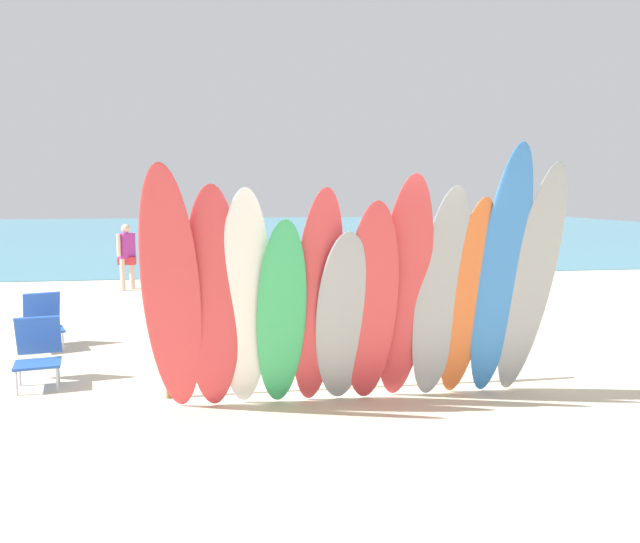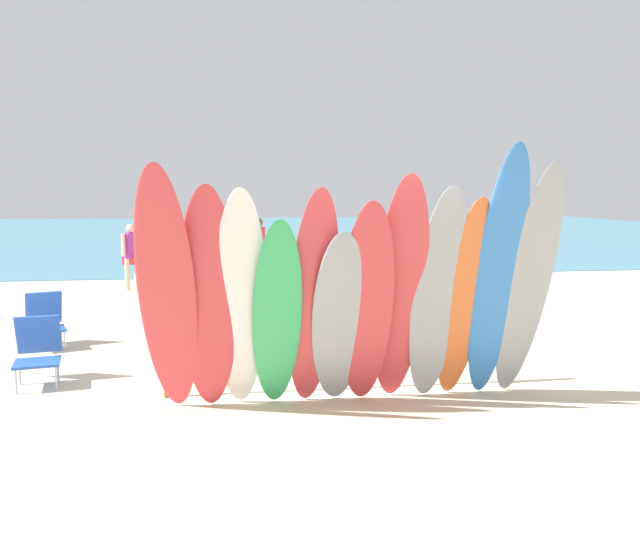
% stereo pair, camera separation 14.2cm
% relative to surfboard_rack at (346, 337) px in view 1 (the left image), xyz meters
% --- Properties ---
extents(ground, '(60.00, 60.00, 0.00)m').
position_rel_surfboard_rack_xyz_m(ground, '(0.00, 14.00, -0.62)').
color(ground, beige).
extents(ocean_water, '(60.00, 40.00, 0.02)m').
position_rel_surfboard_rack_xyz_m(ocean_water, '(0.00, 29.99, -0.61)').
color(ocean_water, teal).
rests_on(ocean_water, ground).
extents(surfboard_rack, '(4.10, 0.07, 0.76)m').
position_rel_surfboard_rack_xyz_m(surfboard_rack, '(0.00, 0.00, 0.00)').
color(surfboard_rack, brown).
rests_on(surfboard_rack, ground).
extents(surfboard_red_0, '(0.65, 1.07, 2.53)m').
position_rel_surfboard_rack_xyz_m(surfboard_red_0, '(-1.88, -0.75, 0.65)').
color(surfboard_red_0, '#D13D42').
rests_on(surfboard_red_0, ground).
extents(surfboard_red_1, '(0.58, 0.82, 2.35)m').
position_rel_surfboard_rack_xyz_m(surfboard_red_1, '(-1.49, -0.68, 0.55)').
color(surfboard_red_1, '#D13D42').
rests_on(surfboard_red_1, ground).
extents(surfboard_white_2, '(0.54, 0.90, 2.32)m').
position_rel_surfboard_rack_xyz_m(surfboard_white_2, '(-1.17, -0.66, 0.54)').
color(surfboard_white_2, white).
rests_on(surfboard_white_2, ground).
extents(surfboard_green_3, '(0.53, 0.85, 2.02)m').
position_rel_surfboard_rack_xyz_m(surfboard_green_3, '(-0.81, -0.67, 0.39)').
color(surfboard_green_3, '#38B266').
rests_on(surfboard_green_3, ground).
extents(surfboard_red_4, '(0.58, 0.86, 2.32)m').
position_rel_surfboard_rack_xyz_m(surfboard_red_4, '(-0.44, -0.65, 0.54)').
color(surfboard_red_4, '#D13D42').
rests_on(surfboard_red_4, ground).
extents(surfboard_grey_5, '(0.59, 0.81, 1.90)m').
position_rel_surfboard_rack_xyz_m(surfboard_grey_5, '(-0.17, -0.64, 0.33)').
color(surfboard_grey_5, '#999EA3').
rests_on(surfboard_grey_5, ground).
extents(surfboard_red_6, '(0.61, 0.89, 2.19)m').
position_rel_surfboard_rack_xyz_m(surfboard_red_6, '(0.11, -0.71, 0.48)').
color(surfboard_red_6, '#D13D42').
rests_on(surfboard_red_6, ground).
extents(surfboard_red_7, '(0.59, 0.93, 2.45)m').
position_rel_surfboard_rack_xyz_m(surfboard_red_7, '(0.47, -0.67, 0.60)').
color(surfboard_red_7, '#D13D42').
rests_on(surfboard_red_7, ground).
extents(surfboard_grey_8, '(0.60, 0.80, 2.33)m').
position_rel_surfboard_rack_xyz_m(surfboard_grey_8, '(0.88, -0.65, 0.55)').
color(surfboard_grey_8, '#999EA3').
rests_on(surfboard_grey_8, ground).
extents(surfboard_orange_9, '(0.57, 0.83, 2.23)m').
position_rel_surfboard_rack_xyz_m(surfboard_orange_9, '(1.19, -0.61, 0.49)').
color(surfboard_orange_9, orange).
rests_on(surfboard_orange_9, ground).
extents(surfboard_blue_10, '(0.52, 0.97, 2.75)m').
position_rel_surfboard_rack_xyz_m(surfboard_blue_10, '(1.50, -0.71, 0.76)').
color(surfboard_blue_10, '#337AD1').
rests_on(surfboard_blue_10, ground).
extents(surfboard_grey_11, '(0.59, 0.95, 2.57)m').
position_rel_surfboard_rack_xyz_m(surfboard_grey_11, '(1.86, -0.68, 0.66)').
color(surfboard_grey_11, '#999EA3').
rests_on(surfboard_grey_11, ground).
extents(beachgoer_near_rack, '(0.54, 0.44, 1.71)m').
position_rel_surfboard_rack_xyz_m(beachgoer_near_rack, '(-0.87, 3.98, 0.37)').
color(beachgoer_near_rack, '#9E704C').
rests_on(beachgoer_near_rack, ground).
extents(beachgoer_midbeach, '(0.40, 0.49, 1.53)m').
position_rel_surfboard_rack_xyz_m(beachgoer_midbeach, '(-3.55, 8.25, 0.26)').
color(beachgoer_midbeach, beige).
rests_on(beachgoer_midbeach, ground).
extents(beachgoer_strolling, '(0.43, 0.60, 1.67)m').
position_rel_surfboard_rack_xyz_m(beachgoer_strolling, '(-0.62, 7.94, 0.34)').
color(beachgoer_strolling, brown).
rests_on(beachgoer_strolling, ground).
extents(beach_chair_red, '(0.63, 0.80, 0.81)m').
position_rel_surfboard_rack_xyz_m(beach_chair_red, '(-3.54, 0.76, -0.19)').
color(beach_chair_red, '#B7B7BC').
rests_on(beach_chair_red, ground).
extents(beach_chair_blue, '(0.71, 0.83, 0.81)m').
position_rel_surfboard_rack_xyz_m(beach_chair_blue, '(-3.96, 2.63, -0.19)').
color(beach_chair_blue, '#B7B7BC').
rests_on(beach_chair_blue, ground).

